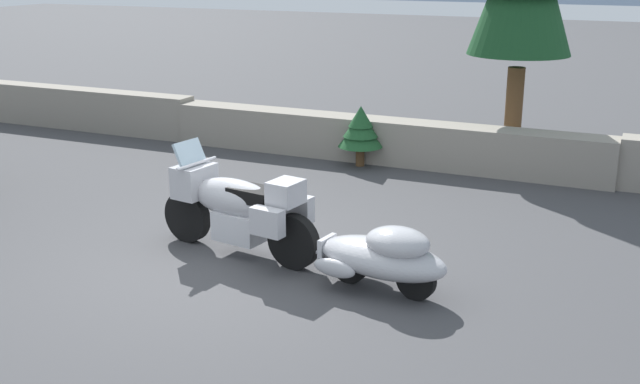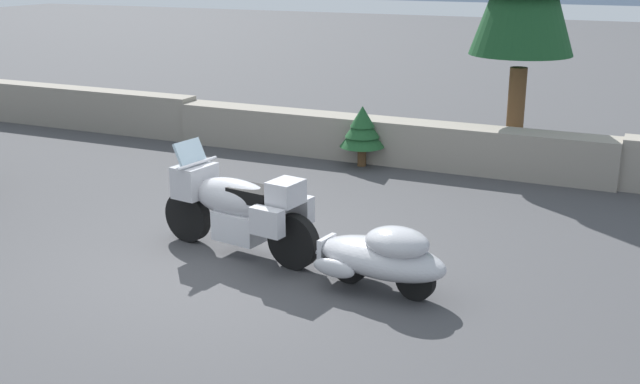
% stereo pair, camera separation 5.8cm
% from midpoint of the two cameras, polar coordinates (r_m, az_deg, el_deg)
% --- Properties ---
extents(ground_plane, '(80.00, 80.00, 0.00)m').
position_cam_midpoint_polar(ground_plane, '(9.14, -7.45, -5.62)').
color(ground_plane, '#424244').
extents(stone_guard_wall, '(24.00, 0.59, 0.86)m').
position_cam_midpoint_polar(stone_guard_wall, '(13.72, 4.06, 3.98)').
color(stone_guard_wall, gray).
rests_on(stone_guard_wall, ground).
extents(touring_motorcycle, '(2.30, 0.96, 1.33)m').
position_cam_midpoint_polar(touring_motorcycle, '(9.34, -6.36, -1.01)').
color(touring_motorcycle, black).
rests_on(touring_motorcycle, ground).
extents(car_shaped_trailer, '(2.23, 0.94, 0.76)m').
position_cam_midpoint_polar(car_shaped_trailer, '(8.35, 4.51, -4.72)').
color(car_shaped_trailer, black).
rests_on(car_shaped_trailer, ground).
extents(pine_sapling_near, '(0.78, 0.78, 1.06)m').
position_cam_midpoint_polar(pine_sapling_near, '(13.31, 2.91, 4.72)').
color(pine_sapling_near, brown).
rests_on(pine_sapling_near, ground).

